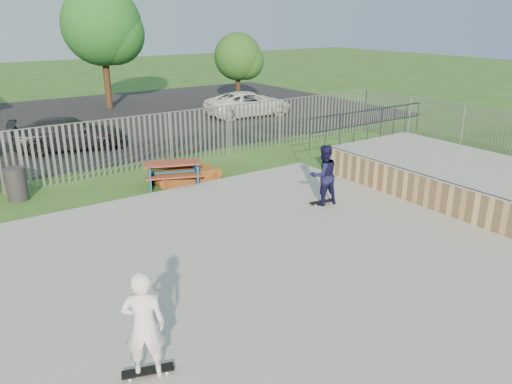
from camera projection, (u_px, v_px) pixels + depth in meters
ground at (202, 295)px, 10.22m from camera, size 120.00×120.00×0.00m
concrete_slab at (202, 291)px, 10.19m from camera, size 15.00×12.00×0.15m
quarter_pipe at (448, 176)px, 15.90m from camera, size 5.50×7.05×2.19m
fence at (153, 182)px, 13.98m from camera, size 26.04×16.02×2.00m
picnic_table at (173, 173)px, 16.76m from camera, size 2.25×2.06×0.77m
funbox at (186, 175)px, 17.17m from camera, size 1.96×1.02×0.39m
trash_bin_grey at (17, 184)px, 15.29m from camera, size 0.62×0.62×1.03m
parking_lot at (19, 129)px, 24.97m from camera, size 40.00×18.00×0.02m
car_dark at (70, 134)px, 20.98m from camera, size 4.94×2.84×1.35m
car_white at (249, 104)px, 27.99m from camera, size 5.09×2.66×1.37m
tree_mid at (102, 26)px, 29.08m from camera, size 4.63×4.63×7.15m
tree_right at (238, 57)px, 30.56m from camera, size 2.88×2.88×4.44m
skateboard_a at (322, 202)px, 14.70m from camera, size 0.82×0.32×0.08m
skateboard_b at (148, 372)px, 7.72m from camera, size 0.82×0.44×0.08m
skater_navy at (323, 175)px, 14.42m from camera, size 0.96×0.80×1.78m
skater_white at (144, 325)px, 7.43m from camera, size 0.77×0.68×1.78m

